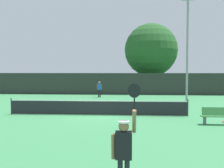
{
  "coord_description": "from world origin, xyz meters",
  "views": [
    {
      "loc": [
        2.18,
        -17.15,
        2.88
      ],
      "look_at": [
        0.6,
        4.77,
        1.78
      ],
      "focal_mm": 43.11,
      "sensor_mm": 36.0,
      "label": 1
    }
  ],
  "objects_px": {
    "player_receiving": "(99,88)",
    "large_tree": "(151,50)",
    "parked_car_near": "(62,84)",
    "light_pole": "(187,44)",
    "tennis_ball": "(108,111)",
    "parked_car_mid": "(164,86)",
    "player_serving": "(124,146)",
    "courtside_bench": "(218,116)"
  },
  "relations": [
    {
      "from": "tennis_ball",
      "to": "light_pole",
      "type": "relative_size",
      "value": 0.01
    },
    {
      "from": "tennis_ball",
      "to": "parked_car_near",
      "type": "height_order",
      "value": "parked_car_near"
    },
    {
      "from": "player_receiving",
      "to": "courtside_bench",
      "type": "bearing_deg",
      "value": 119.67
    },
    {
      "from": "player_receiving",
      "to": "parked_car_mid",
      "type": "bearing_deg",
      "value": -132.46
    },
    {
      "from": "player_receiving",
      "to": "parked_car_near",
      "type": "bearing_deg",
      "value": -58.73
    },
    {
      "from": "courtside_bench",
      "to": "light_pole",
      "type": "xyz_separation_m",
      "value": [
        0.08,
        8.63,
        4.63
      ]
    },
    {
      "from": "player_receiving",
      "to": "parked_car_mid",
      "type": "xyz_separation_m",
      "value": [
        7.96,
        8.7,
        -0.24
      ]
    },
    {
      "from": "tennis_ball",
      "to": "large_tree",
      "type": "relative_size",
      "value": 0.01
    },
    {
      "from": "player_receiving",
      "to": "tennis_ball",
      "type": "distance_m",
      "value": 10.21
    },
    {
      "from": "player_serving",
      "to": "tennis_ball",
      "type": "relative_size",
      "value": 38.17
    },
    {
      "from": "player_serving",
      "to": "parked_car_near",
      "type": "distance_m",
      "value": 35.98
    },
    {
      "from": "courtside_bench",
      "to": "light_pole",
      "type": "distance_m",
      "value": 9.79
    },
    {
      "from": "tennis_ball",
      "to": "parked_car_mid",
      "type": "xyz_separation_m",
      "value": [
        6.14,
        18.7,
        0.74
      ]
    },
    {
      "from": "parked_car_near",
      "to": "courtside_bench",
      "type": "bearing_deg",
      "value": -65.44
    },
    {
      "from": "player_receiving",
      "to": "courtside_bench",
      "type": "height_order",
      "value": "player_receiving"
    },
    {
      "from": "tennis_ball",
      "to": "parked_car_mid",
      "type": "distance_m",
      "value": 19.69
    },
    {
      "from": "player_serving",
      "to": "parked_car_near",
      "type": "relative_size",
      "value": 0.59
    },
    {
      "from": "light_pole",
      "to": "parked_car_near",
      "type": "xyz_separation_m",
      "value": [
        -15.33,
        17.35,
        -4.33
      ]
    },
    {
      "from": "player_receiving",
      "to": "tennis_ball",
      "type": "bearing_deg",
      "value": 100.3
    },
    {
      "from": "courtside_bench",
      "to": "large_tree",
      "type": "xyz_separation_m",
      "value": [
        -2.01,
        21.78,
        5.14
      ]
    },
    {
      "from": "player_receiving",
      "to": "light_pole",
      "type": "height_order",
      "value": "light_pole"
    },
    {
      "from": "player_serving",
      "to": "parked_car_mid",
      "type": "distance_m",
      "value": 31.61
    },
    {
      "from": "player_receiving",
      "to": "tennis_ball",
      "type": "xyz_separation_m",
      "value": [
        1.82,
        -10.0,
        -0.99
      ]
    },
    {
      "from": "player_receiving",
      "to": "large_tree",
      "type": "bearing_deg",
      "value": -128.27
    },
    {
      "from": "player_receiving",
      "to": "light_pole",
      "type": "relative_size",
      "value": 0.18
    },
    {
      "from": "player_serving",
      "to": "large_tree",
      "type": "height_order",
      "value": "large_tree"
    },
    {
      "from": "light_pole",
      "to": "parked_car_near",
      "type": "distance_m",
      "value": 23.56
    },
    {
      "from": "large_tree",
      "to": "player_serving",
      "type": "bearing_deg",
      "value": -95.25
    },
    {
      "from": "tennis_ball",
      "to": "parked_car_mid",
      "type": "bearing_deg",
      "value": 71.82
    },
    {
      "from": "tennis_ball",
      "to": "parked_car_mid",
      "type": "relative_size",
      "value": 0.02
    },
    {
      "from": "player_serving",
      "to": "parked_car_near",
      "type": "bearing_deg",
      "value": 106.91
    },
    {
      "from": "light_pole",
      "to": "parked_car_near",
      "type": "bearing_deg",
      "value": 131.46
    },
    {
      "from": "large_tree",
      "to": "parked_car_mid",
      "type": "bearing_deg",
      "value": 28.51
    },
    {
      "from": "light_pole",
      "to": "large_tree",
      "type": "bearing_deg",
      "value": 99.02
    },
    {
      "from": "tennis_ball",
      "to": "large_tree",
      "type": "bearing_deg",
      "value": 76.55
    },
    {
      "from": "tennis_ball",
      "to": "light_pole",
      "type": "bearing_deg",
      "value": 35.57
    },
    {
      "from": "tennis_ball",
      "to": "parked_car_near",
      "type": "relative_size",
      "value": 0.02
    },
    {
      "from": "player_receiving",
      "to": "courtside_bench",
      "type": "xyz_separation_m",
      "value": [
        8.05,
        -14.12,
        -0.54
      ]
    },
    {
      "from": "player_serving",
      "to": "parked_car_near",
      "type": "height_order",
      "value": "player_serving"
    },
    {
      "from": "tennis_ball",
      "to": "courtside_bench",
      "type": "height_order",
      "value": "courtside_bench"
    },
    {
      "from": "player_serving",
      "to": "light_pole",
      "type": "xyz_separation_m",
      "value": [
        4.86,
        17.07,
        3.95
      ]
    },
    {
      "from": "player_serving",
      "to": "parked_car_mid",
      "type": "xyz_separation_m",
      "value": [
        4.69,
        31.26,
        -0.38
      ]
    }
  ]
}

